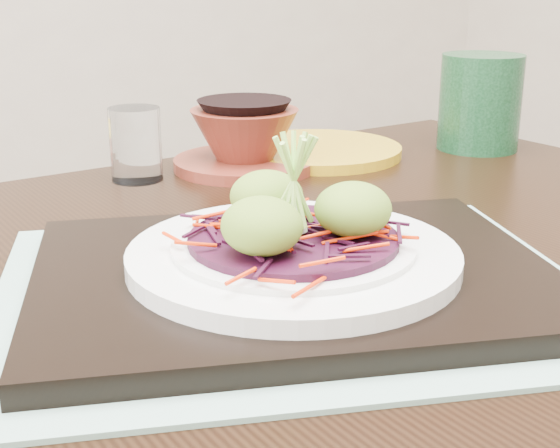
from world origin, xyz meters
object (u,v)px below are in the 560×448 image
yellow_plate (318,150)px  green_jar (480,102)px  white_plate (293,255)px  dining_table (275,345)px  serving_tray (293,276)px  terracotta_bowl_set (245,142)px  water_glass (136,144)px

yellow_plate → green_jar: size_ratio=1.73×
white_plate → green_jar: green_jar is taller
dining_table → serving_tray: 0.14m
serving_tray → terracotta_bowl_set: (0.15, 0.36, 0.02)m
terracotta_bowl_set → green_jar: green_jar is taller
dining_table → terracotta_bowl_set: bearing=63.3°
serving_tray → green_jar: size_ratio=3.06×
terracotta_bowl_set → yellow_plate: terracotta_bowl_set is taller
white_plate → green_jar: (0.47, 0.30, 0.03)m
serving_tray → water_glass: size_ratio=4.58×
yellow_plate → green_jar: 0.23m
terracotta_bowl_set → yellow_plate: 0.12m
dining_table → white_plate: bearing=-114.8°
dining_table → white_plate: 0.15m
serving_tray → green_jar: (0.47, 0.30, 0.05)m
terracotta_bowl_set → green_jar: size_ratio=1.62×
white_plate → green_jar: 0.56m
serving_tray → water_glass: bearing=107.5°
dining_table → serving_tray: size_ratio=2.97×
water_glass → serving_tray: bearing=-92.0°
water_glass → green_jar: 0.47m
dining_table → terracotta_bowl_set: 0.32m
green_jar → serving_tray: bearing=-148.1°
serving_tray → dining_table: bearing=88.6°
dining_table → water_glass: (-0.02, 0.29, 0.13)m
water_glass → terracotta_bowl_set: 0.14m
dining_table → green_jar: bearing=21.8°
white_plate → yellow_plate: size_ratio=1.15×
terracotta_bowl_set → green_jar: bearing=-10.7°
yellow_plate → water_glass: bearing=179.6°
serving_tray → yellow_plate: 0.46m
dining_table → water_glass: 0.32m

